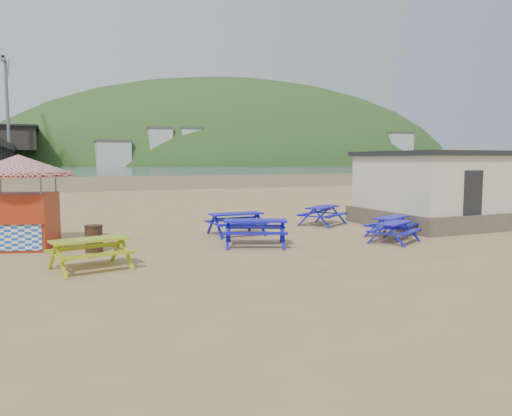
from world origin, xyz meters
name	(u,v)px	position (x,y,z in m)	size (l,w,h in m)	color
ground	(236,243)	(0.00, 0.00, 0.00)	(400.00, 400.00, 0.00)	tan
wet_sand	(89,180)	(0.00, 55.00, 0.00)	(400.00, 400.00, 0.00)	olive
sea	(59,168)	(0.00, 170.00, 0.01)	(400.00, 400.00, 0.00)	#435460
picnic_table_blue_b	(236,224)	(0.67, 1.70, 0.41)	(2.00, 1.62, 0.82)	#171DB5
picnic_table_blue_c	(323,216)	(5.09, 2.88, 0.40)	(2.42, 2.32, 0.80)	#171DB5
picnic_table_blue_d	(255,233)	(0.39, -0.75, 0.43)	(2.51, 2.30, 0.85)	#171DB5
picnic_table_blue_e	(391,227)	(5.75, -0.85, 0.36)	(2.14, 1.99, 0.72)	#171DB5
picnic_table_blue_f	(394,232)	(4.99, -1.99, 0.35)	(2.10, 1.98, 0.69)	#171DB5
picnic_table_yellow	(91,254)	(-4.86, -2.29, 0.40)	(2.19, 1.92, 0.79)	#A9960D
ice_cream_kiosk	(20,190)	(-6.57, 1.81, 1.86)	(4.06, 4.06, 2.96)	#A22A12
litter_bin	(94,238)	(-4.54, 0.22, 0.42)	(0.56, 0.56, 0.82)	#3A2618
amenity_block	(453,188)	(10.50, 1.00, 1.57)	(7.40, 5.40, 3.15)	#665B4C
pier	(2,152)	(-17.99, 178.23, 5.46)	(24.00, 220.00, 39.29)	black
headland_town	(239,184)	(90.00, 229.68, -9.91)	(264.00, 144.00, 108.00)	#2D4C1E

